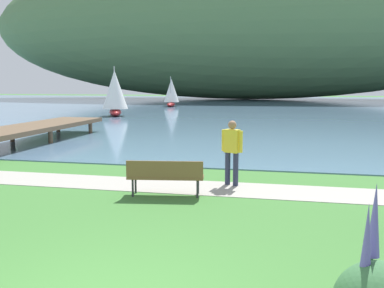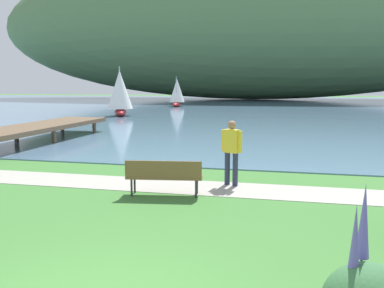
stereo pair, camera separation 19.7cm
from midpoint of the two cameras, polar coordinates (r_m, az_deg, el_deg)
The scene contains 8 objects.
bay_water at distance 52.65m, azimuth 10.77°, elevation 5.20°, with size 180.00×80.00×0.04m, color #5B7F9E.
distant_hillside at distance 76.02m, azimuth 8.46°, elevation 16.33°, with size 96.33×28.00×26.95m, color #567A4C.
shoreline_path at distance 10.68m, azimuth 1.67°, elevation -6.03°, with size 60.00×1.50×0.01m, color #A39E93.
park_bench_near_camera at distance 9.79m, azimuth -3.30°, elevation -4.25°, with size 1.85×0.73×0.88m.
person_at_shoreline at distance 10.78m, azimuth 5.99°, elevation -0.66°, with size 0.57×0.35×1.71m.
sailboat_nearest_to_shore at distance 49.60m, azimuth -1.97°, elevation 7.13°, with size 1.96×3.10×3.57m.
sailboat_toward_hillside at distance 34.97m, azimuth -9.74°, elevation 7.00°, with size 2.73×3.60×4.11m.
pier_dock at distance 19.97m, azimuth -20.63°, elevation 2.09°, with size 2.40×10.00×0.80m.
Camera 2 is at (2.11, -4.03, 2.63)m, focal length 38.69 mm.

